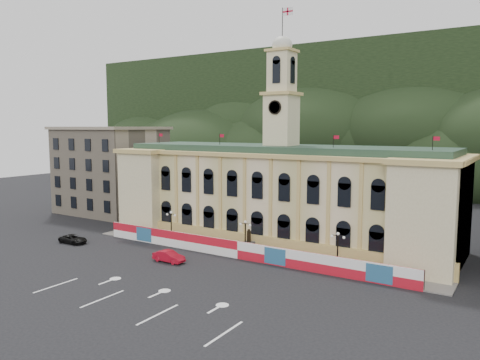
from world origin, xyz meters
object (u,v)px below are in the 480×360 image
Objects in this scene: statue at (249,246)px; red_sedan at (169,256)px; black_suv at (73,239)px; lamp_center at (245,235)px.

statue reaches higher than red_sedan.
red_sedan is at bearing -127.00° from statue.
red_sedan is (-7.16, -9.51, -0.40)m from statue.
statue reaches higher than black_suv.
lamp_center is (0.00, -1.00, 1.89)m from statue.
lamp_center reaches higher than statue.
black_suv is (-19.89, -0.28, -0.11)m from red_sedan.
red_sedan is at bearing -130.10° from lamp_center.
statue is 2.14m from lamp_center.
lamp_center is 11.36m from red_sedan.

